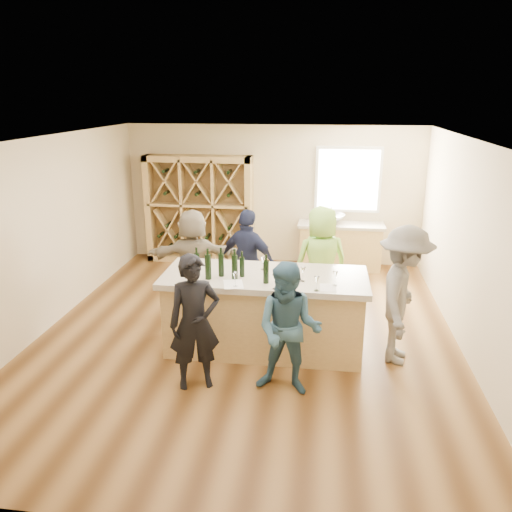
# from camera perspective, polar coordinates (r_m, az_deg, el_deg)

# --- Properties ---
(floor) EXTENTS (6.00, 7.00, 0.10)m
(floor) POSITION_cam_1_polar(r_m,az_deg,el_deg) (7.46, -0.98, -9.24)
(floor) COLOR brown
(floor) RESTS_ON ground
(ceiling) EXTENTS (6.00, 7.00, 0.10)m
(ceiling) POSITION_cam_1_polar(r_m,az_deg,el_deg) (6.65, -1.12, 13.56)
(ceiling) COLOR white
(ceiling) RESTS_ON ground
(wall_back) EXTENTS (6.00, 0.10, 2.80)m
(wall_back) POSITION_cam_1_polar(r_m,az_deg,el_deg) (10.34, 1.97, 7.05)
(wall_back) COLOR beige
(wall_back) RESTS_ON ground
(wall_front) EXTENTS (6.00, 0.10, 2.80)m
(wall_front) POSITION_cam_1_polar(r_m,az_deg,el_deg) (3.73, -9.63, -14.07)
(wall_front) COLOR beige
(wall_front) RESTS_ON ground
(wall_left) EXTENTS (0.10, 7.00, 2.80)m
(wall_left) POSITION_cam_1_polar(r_m,az_deg,el_deg) (7.96, -23.31, 2.22)
(wall_left) COLOR beige
(wall_left) RESTS_ON ground
(wall_right) EXTENTS (0.10, 7.00, 2.80)m
(wall_right) POSITION_cam_1_polar(r_m,az_deg,el_deg) (7.14, 23.94, 0.43)
(wall_right) COLOR beige
(wall_right) RESTS_ON ground
(window_frame) EXTENTS (1.30, 0.06, 1.30)m
(window_frame) POSITION_cam_1_polar(r_m,az_deg,el_deg) (10.16, 10.48, 8.57)
(window_frame) COLOR white
(window_frame) RESTS_ON wall_back
(window_pane) EXTENTS (1.18, 0.01, 1.18)m
(window_pane) POSITION_cam_1_polar(r_m,az_deg,el_deg) (10.13, 10.49, 8.54)
(window_pane) COLOR white
(window_pane) RESTS_ON wall_back
(wine_rack) EXTENTS (2.20, 0.45, 2.20)m
(wine_rack) POSITION_cam_1_polar(r_m,az_deg,el_deg) (10.39, -6.50, 5.30)
(wine_rack) COLOR tan
(wine_rack) RESTS_ON floor
(back_counter_base) EXTENTS (1.60, 0.58, 0.86)m
(back_counter_base) POSITION_cam_1_polar(r_m,az_deg,el_deg) (10.19, 9.56, 1.01)
(back_counter_base) COLOR tan
(back_counter_base) RESTS_ON floor
(back_counter_top) EXTENTS (1.70, 0.62, 0.06)m
(back_counter_top) POSITION_cam_1_polar(r_m,az_deg,el_deg) (10.07, 9.70, 3.52)
(back_counter_top) COLOR #B9AE97
(back_counter_top) RESTS_ON back_counter_base
(sink) EXTENTS (0.54, 0.54, 0.19)m
(sink) POSITION_cam_1_polar(r_m,az_deg,el_deg) (10.03, 8.59, 4.25)
(sink) COLOR silver
(sink) RESTS_ON back_counter_top
(faucet) EXTENTS (0.02, 0.02, 0.30)m
(faucet) POSITION_cam_1_polar(r_m,az_deg,el_deg) (10.20, 8.60, 4.80)
(faucet) COLOR silver
(faucet) RESTS_ON back_counter_top
(tasting_counter_base) EXTENTS (2.60, 1.00, 1.00)m
(tasting_counter_base) POSITION_cam_1_polar(r_m,az_deg,el_deg) (6.86, 0.99, -6.70)
(tasting_counter_base) COLOR tan
(tasting_counter_base) RESTS_ON floor
(tasting_counter_top) EXTENTS (2.72, 1.12, 0.08)m
(tasting_counter_top) POSITION_cam_1_polar(r_m,az_deg,el_deg) (6.65, 1.01, -2.47)
(tasting_counter_top) COLOR #B9AE97
(tasting_counter_top) RESTS_ON tasting_counter_base
(wine_bottle_a) EXTENTS (0.09, 0.09, 0.30)m
(wine_bottle_a) POSITION_cam_1_polar(r_m,az_deg,el_deg) (6.62, -6.77, -0.93)
(wine_bottle_a) COLOR black
(wine_bottle_a) RESTS_ON tasting_counter_top
(wine_bottle_b) EXTENTS (0.09, 0.09, 0.33)m
(wine_bottle_b) POSITION_cam_1_polar(r_m,az_deg,el_deg) (6.46, -5.50, -1.25)
(wine_bottle_b) COLOR black
(wine_bottle_b) RESTS_ON tasting_counter_top
(wine_bottle_c) EXTENTS (0.09, 0.09, 0.31)m
(wine_bottle_c) POSITION_cam_1_polar(r_m,az_deg,el_deg) (6.55, -4.00, -1.02)
(wine_bottle_c) COLOR black
(wine_bottle_c) RESTS_ON tasting_counter_top
(wine_bottle_d) EXTENTS (0.08, 0.08, 0.32)m
(wine_bottle_d) POSITION_cam_1_polar(r_m,az_deg,el_deg) (6.45, -2.46, -1.25)
(wine_bottle_d) COLOR black
(wine_bottle_d) RESTS_ON tasting_counter_top
(wine_bottle_e) EXTENTS (0.09, 0.09, 0.27)m
(wine_bottle_e) POSITION_cam_1_polar(r_m,az_deg,el_deg) (6.53, -1.60, -1.25)
(wine_bottle_e) COLOR black
(wine_bottle_e) RESTS_ON tasting_counter_top
(wine_glass_a) EXTENTS (0.08, 0.08, 0.19)m
(wine_glass_a) POSITION_cam_1_polar(r_m,az_deg,el_deg) (6.20, -2.38, -2.71)
(wine_glass_a) COLOR white
(wine_glass_a) RESTS_ON tasting_counter_top
(wine_glass_b) EXTENTS (0.08, 0.08, 0.19)m
(wine_glass_b) POSITION_cam_1_polar(r_m,az_deg,el_deg) (6.12, 2.17, -2.99)
(wine_glass_b) COLOR white
(wine_glass_b) RESTS_ON tasting_counter_top
(wine_glass_c) EXTENTS (0.08, 0.08, 0.18)m
(wine_glass_c) POSITION_cam_1_polar(r_m,az_deg,el_deg) (6.12, 6.94, -3.17)
(wine_glass_c) COLOR white
(wine_glass_c) RESTS_ON tasting_counter_top
(wine_glass_d) EXTENTS (0.09, 0.09, 0.20)m
(wine_glass_d) POSITION_cam_1_polar(r_m,az_deg,el_deg) (6.40, 5.37, -2.06)
(wine_glass_d) COLOR white
(wine_glass_d) RESTS_ON tasting_counter_top
(wine_glass_e) EXTENTS (0.09, 0.09, 0.19)m
(wine_glass_e) POSITION_cam_1_polar(r_m,az_deg,el_deg) (6.30, 9.02, -2.56)
(wine_glass_e) COLOR white
(wine_glass_e) RESTS_ON tasting_counter_top
(tasting_menu_a) EXTENTS (0.31, 0.38, 0.00)m
(tasting_menu_a) POSITION_cam_1_polar(r_m,az_deg,el_deg) (6.31, -2.61, -3.24)
(tasting_menu_a) COLOR white
(tasting_menu_a) RESTS_ON tasting_counter_top
(tasting_menu_b) EXTENTS (0.22, 0.29, 0.00)m
(tasting_menu_b) POSITION_cam_1_polar(r_m,az_deg,el_deg) (6.19, 3.38, -3.67)
(tasting_menu_b) COLOR white
(tasting_menu_b) RESTS_ON tasting_counter_top
(tasting_menu_c) EXTENTS (0.21, 0.28, 0.00)m
(tasting_menu_c) POSITION_cam_1_polar(r_m,az_deg,el_deg) (6.26, 8.22, -3.60)
(tasting_menu_c) COLOR white
(tasting_menu_c) RESTS_ON tasting_counter_top
(person_near_left) EXTENTS (0.72, 0.62, 1.65)m
(person_near_left) POSITION_cam_1_polar(r_m,az_deg,el_deg) (5.92, -7.03, -7.57)
(person_near_left) COLOR black
(person_near_left) RESTS_ON floor
(person_near_right) EXTENTS (0.83, 0.53, 1.60)m
(person_near_right) POSITION_cam_1_polar(r_m,az_deg,el_deg) (5.78, 3.77, -8.40)
(person_near_right) COLOR #335972
(person_near_right) RESTS_ON floor
(person_server) EXTENTS (0.81, 1.28, 1.83)m
(person_server) POSITION_cam_1_polar(r_m,az_deg,el_deg) (6.66, 16.45, -4.37)
(person_server) COLOR slate
(person_server) RESTS_ON floor
(person_far_mid) EXTENTS (1.11, 0.86, 1.69)m
(person_far_mid) POSITION_cam_1_polar(r_m,az_deg,el_deg) (7.84, -0.90, -0.73)
(person_far_mid) COLOR #191E38
(person_far_mid) RESTS_ON floor
(person_far_right) EXTENTS (1.00, 0.81, 1.76)m
(person_far_right) POSITION_cam_1_polar(r_m,az_deg,el_deg) (7.80, 7.43, -0.70)
(person_far_right) COLOR #8CC64C
(person_far_right) RESTS_ON floor
(person_far_left) EXTENTS (1.61, 0.81, 1.65)m
(person_far_left) POSITION_cam_1_polar(r_m,az_deg,el_deg) (8.13, -7.17, -0.34)
(person_far_left) COLOR gray
(person_far_left) RESTS_ON floor
(wine_bottle_f) EXTENTS (0.07, 0.07, 0.30)m
(wine_bottle_f) POSITION_cam_1_polar(r_m,az_deg,el_deg) (6.30, 1.15, -1.82)
(wine_bottle_f) COLOR black
(wine_bottle_f) RESTS_ON tasting_counter_top
(wine_glass_f) EXTENTS (0.07, 0.07, 0.18)m
(wine_glass_f) POSITION_cam_1_polar(r_m,az_deg,el_deg) (6.80, 0.80, -0.84)
(wine_glass_f) COLOR white
(wine_glass_f) RESTS_ON tasting_counter_top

